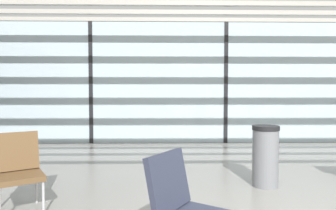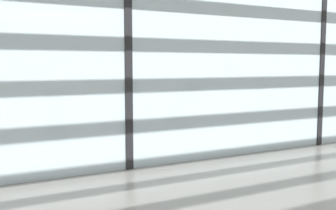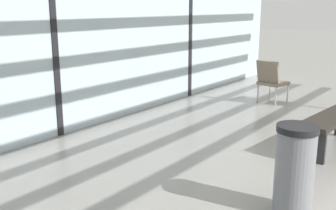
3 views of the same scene
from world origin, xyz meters
TOP-DOWN VIEW (x-y plane):
  - glass_curtain_wall at (0.00, 5.20)m, footprint 14.00×0.08m
  - window_mullion_1 at (0.00, 5.20)m, footprint 0.10×0.12m
  - window_mullion_2 at (3.50, 5.20)m, footprint 0.10×0.12m
  - parked_airplane at (1.21, 10.50)m, footprint 12.42×4.25m

SIDE VIEW (x-z plane):
  - glass_curtain_wall at x=0.00m, z-range 0.00..3.14m
  - window_mullion_1 at x=0.00m, z-range 0.00..3.14m
  - window_mullion_2 at x=3.50m, z-range 0.00..3.14m
  - parked_airplane at x=1.21m, z-range 0.00..4.25m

